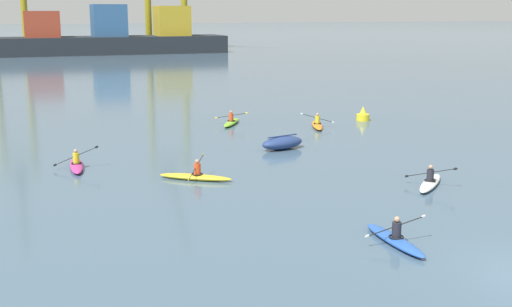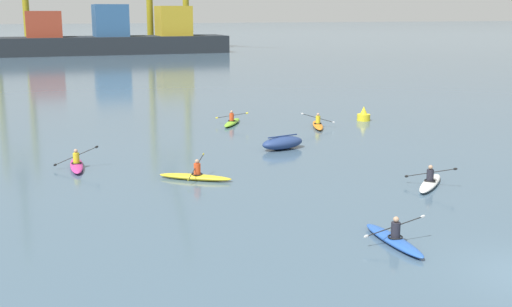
# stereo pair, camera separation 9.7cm
# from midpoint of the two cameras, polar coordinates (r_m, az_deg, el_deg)

# --- Properties ---
(container_barge) EXTENTS (40.82, 8.82, 8.54)m
(container_barge) POSITION_cam_midpoint_polar(r_m,az_deg,el_deg) (119.89, -12.33, 9.81)
(container_barge) COLOR #1E2328
(container_barge) RESTS_ON ground
(capsized_dinghy) EXTENTS (2.80, 1.74, 0.76)m
(capsized_dinghy) POSITION_cam_midpoint_polar(r_m,az_deg,el_deg) (35.82, 2.39, 0.93)
(capsized_dinghy) COLOR navy
(capsized_dinghy) RESTS_ON ground
(channel_buoy) EXTENTS (0.90, 0.90, 1.00)m
(channel_buoy) POSITION_cam_midpoint_polar(r_m,az_deg,el_deg) (45.81, 9.38, 3.28)
(channel_buoy) COLOR yellow
(channel_buoy) RESTS_ON ground
(kayak_yellow) EXTENTS (3.14, 2.43, 1.04)m
(kayak_yellow) POSITION_cam_midpoint_polar(r_m,az_deg,el_deg) (29.44, -5.18, -1.97)
(kayak_yellow) COLOR yellow
(kayak_yellow) RESTS_ON ground
(kayak_orange) EXTENTS (2.11, 3.40, 0.96)m
(kayak_orange) POSITION_cam_midpoint_polar(r_m,az_deg,el_deg) (42.83, 5.45, 2.51)
(kayak_orange) COLOR orange
(kayak_orange) RESTS_ON ground
(kayak_magenta) EXTENTS (2.16, 3.43, 1.07)m
(kayak_magenta) POSITION_cam_midpoint_polar(r_m,az_deg,el_deg) (32.66, -15.23, -0.93)
(kayak_magenta) COLOR #C13384
(kayak_magenta) RESTS_ON ground
(kayak_blue) EXTENTS (2.25, 3.40, 0.95)m
(kayak_blue) POSITION_cam_midpoint_polar(r_m,az_deg,el_deg) (21.88, 11.98, -7.26)
(kayak_blue) COLOR #2856B2
(kayak_blue) RESTS_ON ground
(kayak_lime) EXTENTS (2.29, 3.21, 0.95)m
(kayak_lime) POSITION_cam_midpoint_polar(r_m,az_deg,el_deg) (43.72, -2.03, 2.76)
(kayak_lime) COLOR #7ABC2D
(kayak_lime) RESTS_ON ground
(kayak_white) EXTENTS (2.84, 2.82, 0.96)m
(kayak_white) POSITION_cam_midpoint_polar(r_m,az_deg,el_deg) (29.26, 14.96, -2.43)
(kayak_white) COLOR silver
(kayak_white) RESTS_ON ground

